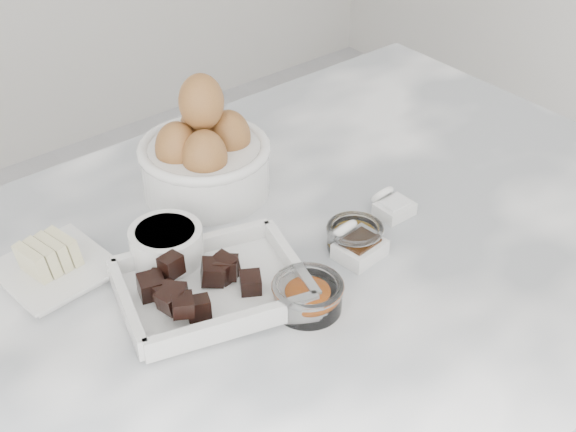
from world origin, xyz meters
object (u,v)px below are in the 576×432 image
object	(u,v)px
honey_bowl	(354,236)
zest_bowl	(308,295)
salt_spoon	(391,205)
sugar_ramekin	(167,246)
butter_plate	(52,264)
chocolate_dish	(212,282)
vanilla_spoon	(356,244)
egg_bowl	(204,155)

from	to	relation	value
honey_bowl	zest_bowl	world-z (taller)	zest_bowl
salt_spoon	sugar_ramekin	bearing A→B (deg)	162.33
butter_plate	honey_bowl	xyz separation A→B (m)	(0.34, -0.19, -0.00)
chocolate_dish	zest_bowl	size ratio (longest dim) A/B	2.96
honey_bowl	vanilla_spoon	size ratio (longest dim) A/B	0.97
egg_bowl	zest_bowl	distance (m)	0.30
honey_bowl	sugar_ramekin	bearing A→B (deg)	150.07
chocolate_dish	honey_bowl	world-z (taller)	chocolate_dish
chocolate_dish	honey_bowl	distance (m)	0.21
butter_plate	vanilla_spoon	size ratio (longest dim) A/B	1.81
chocolate_dish	butter_plate	distance (m)	0.21
honey_bowl	zest_bowl	distance (m)	0.14
salt_spoon	honey_bowl	bearing A→B (deg)	-165.28
egg_bowl	sugar_ramekin	bearing A→B (deg)	-140.20
butter_plate	zest_bowl	world-z (taller)	butter_plate
zest_bowl	vanilla_spoon	bearing A→B (deg)	19.35
chocolate_dish	egg_bowl	size ratio (longest dim) A/B	1.36
honey_bowl	salt_spoon	xyz separation A→B (m)	(0.09, 0.02, -0.00)
chocolate_dish	egg_bowl	distance (m)	0.24
honey_bowl	vanilla_spoon	bearing A→B (deg)	-127.48
butter_plate	sugar_ramekin	xyz separation A→B (m)	(0.12, -0.07, 0.01)
egg_bowl	zest_bowl	size ratio (longest dim) A/B	2.18
zest_bowl	chocolate_dish	bearing A→B (deg)	131.66
chocolate_dish	sugar_ramekin	xyz separation A→B (m)	(-0.01, 0.09, 0.01)
zest_bowl	salt_spoon	size ratio (longest dim) A/B	1.45
chocolate_dish	sugar_ramekin	world-z (taller)	chocolate_dish
butter_plate	salt_spoon	world-z (taller)	butter_plate
sugar_ramekin	butter_plate	bearing A→B (deg)	149.43
vanilla_spoon	honey_bowl	bearing A→B (deg)	52.52
vanilla_spoon	sugar_ramekin	bearing A→B (deg)	146.45
sugar_ramekin	vanilla_spoon	world-z (taller)	sugar_ramekin
vanilla_spoon	egg_bowl	bearing A→B (deg)	104.63
honey_bowl	butter_plate	bearing A→B (deg)	149.83
chocolate_dish	sugar_ramekin	size ratio (longest dim) A/B	2.78
egg_bowl	honey_bowl	size ratio (longest dim) A/B	2.51
butter_plate	zest_bowl	distance (m)	0.32
egg_bowl	salt_spoon	bearing A→B (deg)	-51.57
honey_bowl	vanilla_spoon	world-z (taller)	vanilla_spoon
vanilla_spoon	salt_spoon	distance (m)	0.11
butter_plate	zest_bowl	size ratio (longest dim) A/B	1.62
butter_plate	honey_bowl	size ratio (longest dim) A/B	1.87
egg_bowl	honey_bowl	world-z (taller)	egg_bowl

